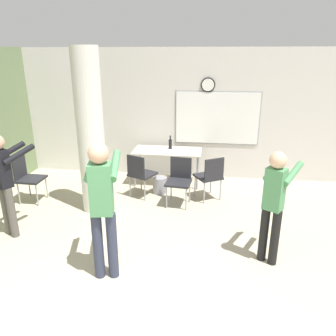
{
  "coord_description": "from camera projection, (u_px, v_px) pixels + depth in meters",
  "views": [
    {
      "loc": [
        0.73,
        -2.1,
        2.69
      ],
      "look_at": [
        0.13,
        2.42,
        1.08
      ],
      "focal_mm": 35.0,
      "sensor_mm": 36.0,
      "label": 1
    }
  ],
  "objects": [
    {
      "name": "person_playing_front",
      "position": [
        102.0,
        201.0,
        3.86
      ],
      "size": [
        0.46,
        0.67,
        1.75
      ],
      "color": "#2D3347",
      "rests_on": "ground_plane"
    },
    {
      "name": "wall_back",
      "position": [
        179.0,
        114.0,
        7.21
      ],
      "size": [
        8.0,
        0.15,
        2.8
      ],
      "color": "silver",
      "rests_on": "ground_plane"
    },
    {
      "name": "person_playing_side",
      "position": [
        274.0,
        199.0,
        4.18
      ],
      "size": [
        0.55,
        0.64,
        1.56
      ],
      "color": "black",
      "rests_on": "ground_plane"
    },
    {
      "name": "chair_table_front",
      "position": [
        179.0,
        178.0,
        6.01
      ],
      "size": [
        0.48,
        0.48,
        0.87
      ],
      "color": "#232328",
      "rests_on": "ground_plane"
    },
    {
      "name": "person_watching_back",
      "position": [
        5.0,
        178.0,
        4.83
      ],
      "size": [
        0.54,
        0.64,
        1.6
      ],
      "color": "#514C47",
      "rests_on": "ground_plane"
    },
    {
      "name": "waste_bin",
      "position": [
        160.0,
        185.0,
        6.6
      ],
      "size": [
        0.28,
        0.28,
        0.33
      ],
      "color": "gray",
      "rests_on": "ground_plane"
    },
    {
      "name": "folding_table",
      "position": [
        167.0,
        153.0,
        6.94
      ],
      "size": [
        1.43,
        0.7,
        0.73
      ],
      "color": "beige",
      "rests_on": "ground_plane"
    },
    {
      "name": "bottle_on_table",
      "position": [
        170.0,
        144.0,
        7.0
      ],
      "size": [
        0.07,
        0.07,
        0.29
      ],
      "color": "black",
      "rests_on": "folding_table"
    },
    {
      "name": "support_pillar",
      "position": [
        91.0,
        133.0,
        5.52
      ],
      "size": [
        0.45,
        0.45,
        2.8
      ],
      "color": "silver",
      "rests_on": "ground_plane"
    },
    {
      "name": "chair_by_left_wall",
      "position": [
        27.0,
        176.0,
        6.11
      ],
      "size": [
        0.45,
        0.45,
        0.87
      ],
      "color": "#232328",
      "rests_on": "ground_plane"
    },
    {
      "name": "chair_table_left",
      "position": [
        140.0,
        172.0,
        6.3
      ],
      "size": [
        0.59,
        0.59,
        0.87
      ],
      "color": "#232328",
      "rests_on": "ground_plane"
    },
    {
      "name": "chair_table_right",
      "position": [
        210.0,
        175.0,
        6.17
      ],
      "size": [
        0.6,
        0.6,
        0.87
      ],
      "color": "#232328",
      "rests_on": "ground_plane"
    }
  ]
}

